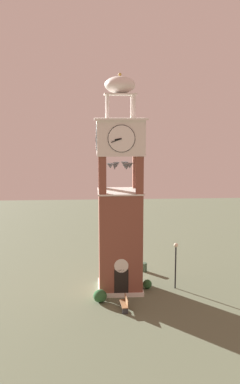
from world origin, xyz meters
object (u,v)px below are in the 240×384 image
object	(u,v)px
lamp_post	(176,257)
clock_tower	(120,205)
trash_bin	(144,267)
park_bench	(125,303)

from	to	relation	value
lamp_post	clock_tower	bearing A→B (deg)	179.03
trash_bin	lamp_post	bearing A→B (deg)	-63.34
park_bench	lamp_post	xyz separation A→B (m)	(4.43, 3.93, 2.18)
lamp_post	trash_bin	world-z (taller)	lamp_post
clock_tower	trash_bin	xyz separation A→B (m)	(2.44, 4.09, -6.57)
clock_tower	park_bench	size ratio (longest dim) A/B	10.57
clock_tower	park_bench	bearing A→B (deg)	-88.56
clock_tower	park_bench	distance (m)	7.63
lamp_post	park_bench	bearing A→B (deg)	-138.45
clock_tower	trash_bin	size ratio (longest dim) A/B	21.48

